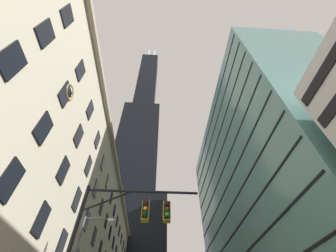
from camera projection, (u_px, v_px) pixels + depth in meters
The scene contains 4 objects.
station_building at pixel (65, 249), 34.67m from camera, with size 13.77×75.88×26.94m.
dark_skyscraper at pixel (135, 174), 97.25m from camera, with size 28.75×28.75×199.60m.
glass_office_midrise at pixel (269, 195), 42.53m from camera, with size 18.22×49.16×47.23m.
traffic_signal_mast at pixel (124, 231), 10.23m from camera, with size 6.34×0.63×7.98m.
Camera 1 is at (-2.84, -7.51, 1.69)m, focal length 22.42 mm.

